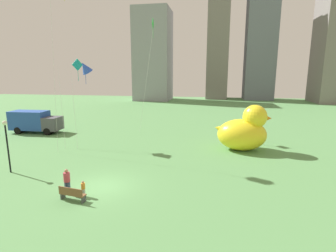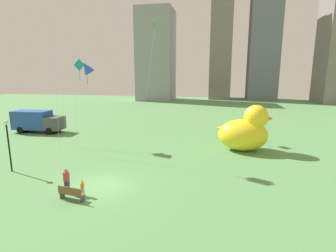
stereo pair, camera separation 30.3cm
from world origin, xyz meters
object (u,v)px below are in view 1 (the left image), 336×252
at_px(person_adult, 67,180).
at_px(kite_blue, 85,68).
at_px(person_child, 83,188).
at_px(box_truck, 35,122).
at_px(park_bench, 72,194).
at_px(kite_green, 152,30).
at_px(giant_inflatable_duck, 244,131).
at_px(lamppost, 6,137).
at_px(kite_teal, 76,68).

height_order(person_adult, kite_blue, kite_blue).
bearing_deg(kite_blue, person_adult, -70.18).
relative_size(person_child, box_truck, 0.16).
relative_size(park_bench, kite_green, 0.12).
bearing_deg(giant_inflatable_duck, box_truck, 172.50).
relative_size(person_adult, kite_green, 0.12).
height_order(lamppost, kite_blue, kite_blue).
bearing_deg(person_child, lamppost, 159.87).
height_order(person_child, lamppost, lamppost).
xyz_separation_m(person_child, lamppost, (-7.65, 2.80, 2.28)).
bearing_deg(box_truck, person_adult, -48.47).
xyz_separation_m(kite_teal, kite_blue, (1.35, -0.69, 0.01)).
xyz_separation_m(person_adult, kite_blue, (-4.07, 11.30, 7.31)).
bearing_deg(lamppost, kite_blue, 74.69).
distance_m(park_bench, kite_blue, 15.25).
bearing_deg(box_truck, kite_green, 12.03).
xyz_separation_m(person_child, box_truck, (-14.94, 15.70, 0.89)).
bearing_deg(kite_teal, person_adult, -65.67).
distance_m(box_truck, kite_teal, 11.28).
distance_m(person_child, kite_green, 22.60).
relative_size(park_bench, kite_blue, 0.19).
distance_m(box_truck, kite_blue, 12.53).
xyz_separation_m(person_adult, kite_green, (1.35, 18.72, 12.02)).
bearing_deg(kite_teal, box_truck, 157.05).
relative_size(park_bench, giant_inflatable_duck, 0.31).
bearing_deg(kite_blue, lamppost, -105.31).
height_order(box_truck, kite_green, kite_green).
bearing_deg(giant_inflatable_duck, kite_green, 148.63).
xyz_separation_m(box_truck, kite_green, (15.09, 3.22, 11.49)).
bearing_deg(kite_green, lamppost, -115.84).
height_order(giant_inflatable_duck, lamppost, giant_inflatable_duck).
xyz_separation_m(person_child, giant_inflatable_duck, (11.03, 12.28, 1.41)).
distance_m(kite_teal, kite_green, 10.66).
bearing_deg(lamppost, person_child, -20.13).
relative_size(lamppost, box_truck, 0.63).
height_order(person_adult, kite_teal, kite_teal).
height_order(park_bench, person_child, person_child).
relative_size(box_truck, kite_blue, 0.73).
bearing_deg(kite_green, kite_teal, -135.16).
relative_size(person_child, giant_inflatable_duck, 0.18).
bearing_deg(box_truck, kite_blue, -23.54).
bearing_deg(park_bench, person_adult, 132.58).
distance_m(park_bench, person_child, 0.81).
xyz_separation_m(park_bench, kite_green, (0.53, 19.62, 12.46)).
height_order(kite_blue, kite_green, kite_green).
xyz_separation_m(person_adult, giant_inflatable_duck, (12.24, 12.09, 1.05)).
bearing_deg(lamppost, park_bench, -25.77).
relative_size(giant_inflatable_duck, kite_teal, 0.61).
xyz_separation_m(person_adult, lamppost, (-6.45, 2.61, 1.93)).
bearing_deg(kite_teal, kite_green, 44.84).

